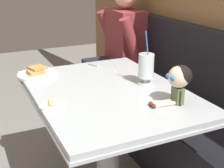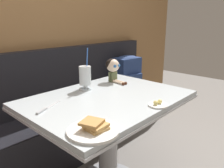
% 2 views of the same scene
% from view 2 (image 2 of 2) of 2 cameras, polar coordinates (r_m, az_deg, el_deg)
% --- Properties ---
extents(wood_panel_wall, '(4.40, 0.08, 2.40)m').
position_cam_2_polar(wood_panel_wall, '(2.15, -18.64, 13.95)').
color(wood_panel_wall, olive).
rests_on(wood_panel_wall, ground).
extents(booth_bench, '(2.60, 0.48, 1.00)m').
position_cam_2_polar(booth_bench, '(2.15, -13.37, -9.81)').
color(booth_bench, black).
rests_on(booth_bench, ground).
extents(diner_table, '(1.11, 0.81, 0.74)m').
position_cam_2_polar(diner_table, '(1.61, -1.07, -9.86)').
color(diner_table, '#B2BCC1').
rests_on(diner_table, ground).
extents(toast_plate, '(0.25, 0.25, 0.06)m').
position_cam_2_polar(toast_plate, '(1.07, -4.77, -11.46)').
color(toast_plate, white).
rests_on(toast_plate, diner_table).
extents(milkshake_glass, '(0.10, 0.10, 0.32)m').
position_cam_2_polar(milkshake_glass, '(1.68, -6.93, 1.88)').
color(milkshake_glass, silver).
rests_on(milkshake_glass, diner_table).
extents(butter_saucer, '(0.12, 0.12, 0.04)m').
position_cam_2_polar(butter_saucer, '(1.40, 11.69, -5.15)').
color(butter_saucer, white).
rests_on(butter_saucer, diner_table).
extents(butter_knife, '(0.22, 0.11, 0.01)m').
position_cam_2_polar(butter_knife, '(1.38, -16.84, -6.18)').
color(butter_knife, silver).
rests_on(butter_knife, diner_table).
extents(seated_doll, '(0.12, 0.22, 0.20)m').
position_cam_2_polar(seated_doll, '(1.89, 0.24, 4.44)').
color(seated_doll, '#5B6642').
rests_on(seated_doll, diner_table).
extents(backpack, '(0.32, 0.27, 0.41)m').
position_cam_2_polar(backpack, '(2.64, 3.93, 3.10)').
color(backpack, navy).
rests_on(backpack, booth_bench).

